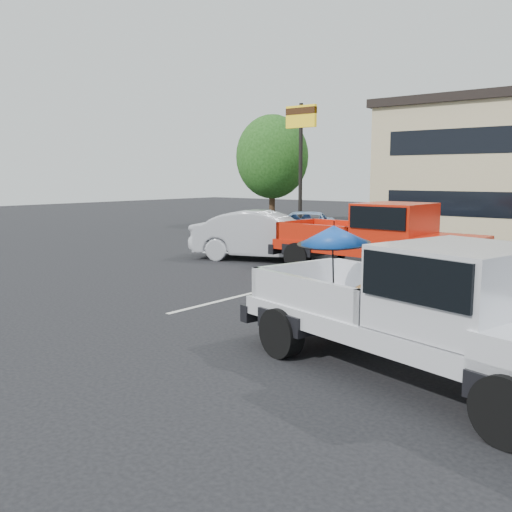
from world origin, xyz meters
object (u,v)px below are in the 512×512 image
object	(u,v)px
silver_pickup	(443,307)
red_pickup	(388,236)
blue_suv	(305,230)
tree_left	(272,157)
motel_sign	(301,133)
silver_sedan	(266,236)

from	to	relation	value
silver_pickup	red_pickup	distance (m)	8.51
silver_pickup	blue_suv	distance (m)	14.42
tree_left	red_pickup	size ratio (longest dim) A/B	1.00
tree_left	red_pickup	bearing A→B (deg)	-40.69
tree_left	blue_suv	distance (m)	10.48
motel_sign	tree_left	size ratio (longest dim) A/B	1.00
silver_pickup	blue_suv	world-z (taller)	silver_pickup
red_pickup	silver_sedan	distance (m)	4.34
motel_sign	silver_pickup	size ratio (longest dim) A/B	1.00
tree_left	blue_suv	size ratio (longest dim) A/B	1.24
motel_sign	silver_sedan	xyz separation A→B (m)	(3.94, -7.50, -3.86)
motel_sign	silver_pickup	world-z (taller)	motel_sign
motel_sign	silver_sedan	world-z (taller)	motel_sign
silver_sedan	blue_suv	world-z (taller)	silver_sedan
tree_left	blue_suv	xyz separation A→B (m)	(7.11, -7.06, -3.06)
silver_sedan	silver_pickup	bearing A→B (deg)	-151.23
tree_left	red_pickup	xyz separation A→B (m)	(12.28, -10.56, -2.64)
silver_pickup	blue_suv	bearing A→B (deg)	145.17
red_pickup	silver_pickup	bearing A→B (deg)	-58.34
motel_sign	blue_suv	bearing A→B (deg)	-52.52
silver_pickup	red_pickup	world-z (taller)	silver_pickup
tree_left	silver_pickup	bearing A→B (deg)	-46.91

